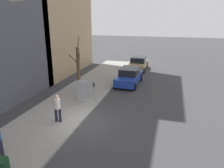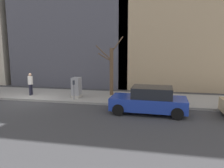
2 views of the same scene
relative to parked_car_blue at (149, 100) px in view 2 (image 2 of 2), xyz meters
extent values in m
plane|color=#38383A|center=(1.14, 8.33, -0.74)|extent=(120.00, 120.00, 0.00)
cube|color=gray|center=(3.14, 8.33, -0.66)|extent=(4.00, 36.00, 0.15)
cube|color=#1E389E|center=(0.00, 0.05, -0.17)|extent=(1.94, 4.26, 0.70)
cube|color=black|center=(0.00, -0.15, 0.48)|extent=(1.67, 2.25, 0.60)
cylinder|color=black|center=(-0.80, 1.63, -0.42)|extent=(0.24, 0.65, 0.64)
cylinder|color=black|center=(0.90, 1.58, -0.42)|extent=(0.24, 0.65, 0.64)
cylinder|color=black|center=(-0.90, -1.47, -0.42)|extent=(0.24, 0.65, 0.64)
cylinder|color=black|center=(0.80, -1.52, -0.42)|extent=(0.24, 0.65, 0.64)
cylinder|color=slate|center=(1.59, 5.13, -0.06)|extent=(0.07, 0.07, 1.05)
cube|color=#2D333D|center=(1.59, 5.13, 0.61)|extent=(0.14, 0.10, 0.30)
cube|color=#A8A399|center=(2.44, 5.25, -0.50)|extent=(0.83, 0.61, 0.18)
cube|color=#939399|center=(2.44, 5.25, 0.22)|extent=(0.75, 0.55, 1.25)
cylinder|color=brown|center=(3.74, 2.95, 1.17)|extent=(0.28, 0.28, 3.52)
cylinder|color=brown|center=(3.84, 2.55, 3.19)|extent=(0.25, 0.88, 1.19)
cylinder|color=brown|center=(3.43, 3.37, 2.25)|extent=(0.56, 0.96, 0.69)
cylinder|color=brown|center=(3.54, 3.49, 2.57)|extent=(0.41, 1.16, 1.16)
cylinder|color=brown|center=(4.10, 3.04, 1.98)|extent=(0.77, 0.26, 0.82)
cylinder|color=#1E1E2D|center=(2.57, 8.92, -0.18)|extent=(0.16, 0.16, 0.82)
cylinder|color=#1E1E2D|center=(2.34, 8.90, -0.18)|extent=(0.16, 0.16, 0.82)
cylinder|color=silver|center=(2.45, 8.91, 0.54)|extent=(0.36, 0.36, 0.62)
sphere|color=tan|center=(2.45, 8.91, 0.96)|extent=(0.22, 0.22, 0.22)
camera|label=1|loc=(-3.71, 19.28, 5.34)|focal=35.00mm
camera|label=2|loc=(-12.15, -0.36, 2.89)|focal=35.00mm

